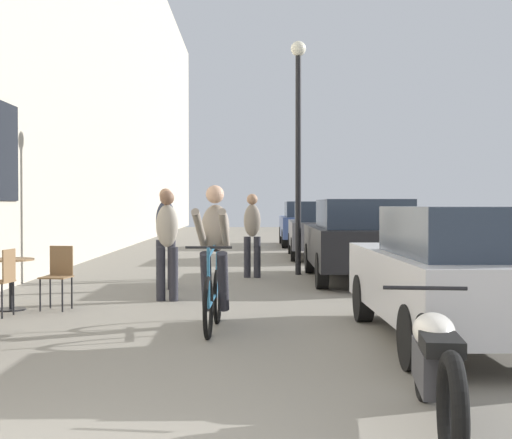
% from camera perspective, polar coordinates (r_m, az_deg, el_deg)
% --- Properties ---
extents(building_facade_left, '(0.54, 68.00, 12.14)m').
position_cam_1_polar(building_facade_left, '(18.44, -15.20, 15.57)').
color(building_facade_left, '#B7AD99').
rests_on(building_facade_left, ground_plane).
extents(cafe_table_far, '(0.64, 0.64, 0.72)m').
position_cam_1_polar(cafe_table_far, '(10.66, -18.81, -4.02)').
color(cafe_table_far, black).
rests_on(cafe_table_far, ground_plane).
extents(cafe_chair_far_toward_street, '(0.43, 0.43, 0.89)m').
position_cam_1_polar(cafe_chair_far_toward_street, '(10.08, -19.46, -4.34)').
color(cafe_chair_far_toward_street, black).
rests_on(cafe_chair_far_toward_street, ground_plane).
extents(cafe_chair_far_toward_wall, '(0.44, 0.44, 0.89)m').
position_cam_1_polar(cafe_chair_far_toward_wall, '(10.55, -15.34, -4.07)').
color(cafe_chair_far_toward_wall, black).
rests_on(cafe_chair_far_toward_wall, ground_plane).
extents(cyclist_on_bicycle, '(0.52, 1.76, 1.74)m').
position_cam_1_polar(cyclist_on_bicycle, '(8.62, -3.33, -3.25)').
color(cyclist_on_bicycle, black).
rests_on(cyclist_on_bicycle, ground_plane).
extents(pedestrian_near, '(0.37, 0.28, 1.69)m').
position_cam_1_polar(pedestrian_near, '(11.11, -7.04, -1.54)').
color(pedestrian_near, '#26262D').
rests_on(pedestrian_near, ground_plane).
extents(pedestrian_mid, '(0.34, 0.24, 1.76)m').
position_cam_1_polar(pedestrian_mid, '(12.62, -7.14, -1.02)').
color(pedestrian_mid, '#26262D').
rests_on(pedestrian_mid, ground_plane).
extents(pedestrian_far, '(0.35, 0.25, 1.69)m').
position_cam_1_polar(pedestrian_far, '(14.55, -0.30, -0.87)').
color(pedestrian_far, '#26262D').
rests_on(pedestrian_far, ground_plane).
extents(street_lamp, '(0.32, 0.32, 4.90)m').
position_cam_1_polar(street_lamp, '(15.27, 3.36, 7.32)').
color(street_lamp, black).
rests_on(street_lamp, ground_plane).
extents(parked_car_nearest, '(1.75, 4.10, 1.46)m').
position_cam_1_polar(parked_car_nearest, '(7.95, 15.75, -4.07)').
color(parked_car_nearest, '#B7B7BC').
rests_on(parked_car_nearest, ground_plane).
extents(parked_car_second, '(1.92, 4.44, 1.57)m').
position_cam_1_polar(parked_car_second, '(14.07, 8.14, -1.52)').
color(parked_car_second, black).
rests_on(parked_car_second, ground_plane).
extents(parked_car_third, '(1.95, 4.39, 1.54)m').
position_cam_1_polar(parked_car_third, '(20.05, 5.29, -0.75)').
color(parked_car_third, '#595960').
rests_on(parked_car_third, ground_plane).
extents(parked_car_fourth, '(1.94, 4.47, 1.58)m').
position_cam_1_polar(parked_car_fourth, '(25.81, 4.04, -0.27)').
color(parked_car_fourth, '#384C84').
rests_on(parked_car_fourth, ground_plane).
extents(parked_motorcycle, '(0.62, 2.14, 0.92)m').
position_cam_1_polar(parked_motorcycle, '(5.02, 14.01, -11.18)').
color(parked_motorcycle, black).
rests_on(parked_motorcycle, ground_plane).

